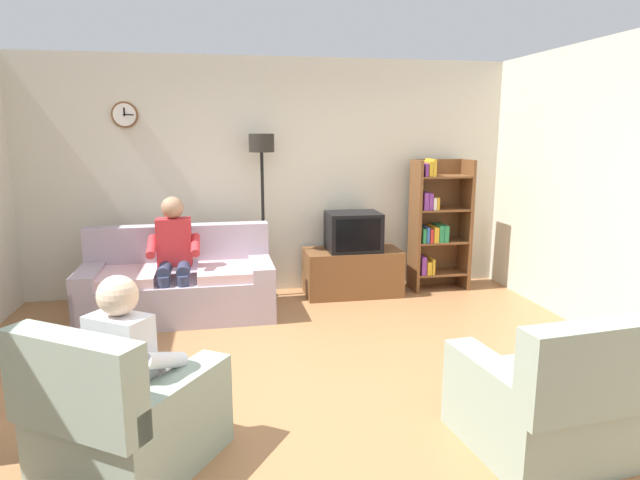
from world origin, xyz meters
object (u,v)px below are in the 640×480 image
Objects in this scene: tv at (353,231)px; armchair_near_bookshelf at (542,404)px; floor_lamp at (262,170)px; tv_stand at (352,272)px; couch at (179,286)px; bookshelf at (436,224)px; armchair_near_window at (127,419)px; person_in_left_armchair at (134,360)px; person_on_couch at (174,252)px.

tv is 3.31m from armchair_near_bookshelf.
floor_lamp reaches higher than tv.
tv_stand is at bearing 90.00° from tv.
couch is at bearing -167.90° from tv_stand.
armchair_near_window is at bearing -134.91° from bookshelf.
couch is at bearing -168.60° from tv.
armchair_near_window is at bearing 173.52° from armchair_near_bookshelf.
armchair_near_window is at bearing -124.10° from person_in_left_armchair.
tv_stand is 1.16m from bookshelf.
tv is at bearing 96.13° from armchair_near_bookshelf.
armchair_near_bookshelf is at bearing -101.55° from bookshelf.
bookshelf is (2.97, 0.49, 0.47)m from couch.
couch is 3.19× the size of tv.
armchair_near_bookshelf is 2.39m from person_in_left_armchair.
floor_lamp is at bearing 174.45° from tv_stand.
person_on_couch is at bearing -168.72° from bookshelf.
floor_lamp reaches higher than armchair_near_bookshelf.
couch is 1.74× the size of tv_stand.
armchair_near_window is at bearing -124.09° from tv_stand.
bookshelf is (1.04, 0.10, 0.04)m from tv.
person_in_left_armchair reaches higher than armchair_near_window.
tv reaches higher than armchair_near_bookshelf.
armchair_near_bookshelf is 0.86× the size of person_in_left_armchair.
tv is 0.63× the size of armchair_near_bookshelf.
bookshelf is (1.04, 0.07, 0.52)m from tv_stand.
floor_lamp reaches higher than person_in_left_armchair.
couch is 1.55m from floor_lamp.
person_in_left_armchair is at bearing -124.09° from tv_stand.
bookshelf is 1.63× the size of armchair_near_bookshelf.
armchair_near_window is (-2.04, -2.99, -0.46)m from tv.
person_on_couch is at bearing -100.59° from couch.
floor_lamp is (-1.02, 0.10, 1.19)m from tv_stand.
armchair_near_window is 1.05× the size of person_in_left_armchair.
couch is 1.98m from tv_stand.
armchair_near_window is at bearing -91.98° from person_on_couch.
armchair_near_window is (-1.02, -3.11, -1.16)m from floor_lamp.
couch is at bearing 88.72° from person_in_left_armchair.
armchair_near_bookshelf reaches higher than tv_stand.
person_in_left_armchair is (0.05, 0.07, 0.32)m from armchair_near_window.
floor_lamp is (-1.02, 0.12, 0.70)m from tv.
floor_lamp reaches higher than bookshelf.
tv is 0.51× the size of armchair_near_window.
person_in_left_armchair is (-1.99, -2.94, 0.34)m from tv_stand.
floor_lamp is at bearing 173.09° from tv.
tv is at bearing 55.69° from armchair_near_window.
couch is 0.40m from person_on_couch.
couch is 1.22× the size of bookshelf.
tv_stand is 0.49m from tv.
armchair_near_window is (-3.08, -3.09, -0.50)m from bookshelf.
person_in_left_armchair reaches higher than tv_stand.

